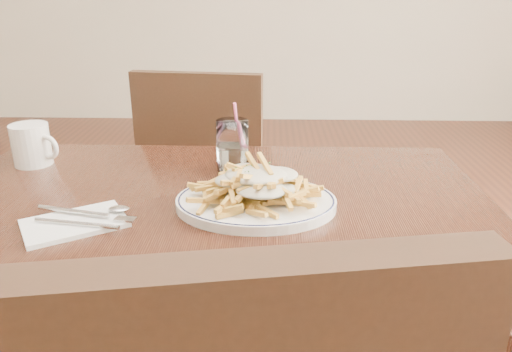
{
  "coord_description": "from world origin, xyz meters",
  "views": [
    {
      "loc": [
        0.12,
        -0.95,
        1.19
      ],
      "look_at": [
        0.09,
        -0.01,
        0.82
      ],
      "focal_mm": 35.0,
      "sensor_mm": 36.0,
      "label": 1
    }
  ],
  "objects_px": {
    "loaded_fries": "(256,181)",
    "coffee_mug": "(32,145)",
    "water_glass": "(233,149)",
    "fries_plate": "(256,202)",
    "table": "(212,238)",
    "chair_far": "(208,178)"
  },
  "relations": [
    {
      "from": "fries_plate",
      "to": "loaded_fries",
      "type": "xyz_separation_m",
      "value": [
        -0.0,
        0.0,
        0.05
      ]
    },
    {
      "from": "table",
      "to": "loaded_fries",
      "type": "relative_size",
      "value": 4.35
    },
    {
      "from": "fries_plate",
      "to": "coffee_mug",
      "type": "xyz_separation_m",
      "value": [
        -0.57,
        0.24,
        0.04
      ]
    },
    {
      "from": "coffee_mug",
      "to": "loaded_fries",
      "type": "bearing_deg",
      "value": -23.01
    },
    {
      "from": "fries_plate",
      "to": "loaded_fries",
      "type": "bearing_deg",
      "value": 180.0
    },
    {
      "from": "table",
      "to": "chair_far",
      "type": "bearing_deg",
      "value": 98.1
    },
    {
      "from": "water_glass",
      "to": "fries_plate",
      "type": "bearing_deg",
      "value": -73.58
    },
    {
      "from": "table",
      "to": "water_glass",
      "type": "height_order",
      "value": "water_glass"
    },
    {
      "from": "chair_far",
      "to": "coffee_mug",
      "type": "bearing_deg",
      "value": -127.69
    },
    {
      "from": "fries_plate",
      "to": "water_glass",
      "type": "height_order",
      "value": "water_glass"
    },
    {
      "from": "table",
      "to": "coffee_mug",
      "type": "xyz_separation_m",
      "value": [
        -0.48,
        0.23,
        0.13
      ]
    },
    {
      "from": "water_glass",
      "to": "table",
      "type": "bearing_deg",
      "value": -98.3
    },
    {
      "from": "loaded_fries",
      "to": "table",
      "type": "bearing_deg",
      "value": 174.9
    },
    {
      "from": "fries_plate",
      "to": "loaded_fries",
      "type": "relative_size",
      "value": 1.46
    },
    {
      "from": "fries_plate",
      "to": "chair_far",
      "type": "bearing_deg",
      "value": 105.1
    },
    {
      "from": "loaded_fries",
      "to": "coffee_mug",
      "type": "xyz_separation_m",
      "value": [
        -0.57,
        0.24,
        -0.01
      ]
    },
    {
      "from": "fries_plate",
      "to": "water_glass",
      "type": "distance_m",
      "value": 0.23
    },
    {
      "from": "chair_far",
      "to": "fries_plate",
      "type": "xyz_separation_m",
      "value": [
        0.2,
        -0.73,
        0.24
      ]
    },
    {
      "from": "table",
      "to": "loaded_fries",
      "type": "height_order",
      "value": "loaded_fries"
    },
    {
      "from": "table",
      "to": "loaded_fries",
      "type": "bearing_deg",
      "value": -5.1
    },
    {
      "from": "table",
      "to": "fries_plate",
      "type": "xyz_separation_m",
      "value": [
        0.09,
        -0.01,
        0.09
      ]
    },
    {
      "from": "chair_far",
      "to": "fries_plate",
      "type": "distance_m",
      "value": 0.79
    }
  ]
}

